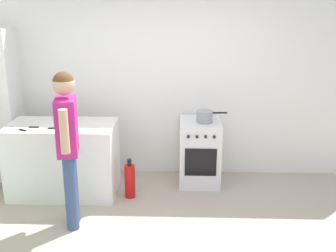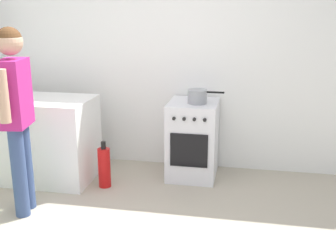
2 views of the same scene
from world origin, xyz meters
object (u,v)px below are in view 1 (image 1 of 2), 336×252
oven_left (200,152)px  fire_extinguisher (130,181)px  knife_bread (17,129)px  person (67,136)px  knife_carving (26,127)px  knife_paring (50,128)px  pot (205,117)px

oven_left → fire_extinguisher: size_ratio=1.70×
knife_bread → person: 0.96m
knife_bread → person: size_ratio=0.19×
knife_bread → knife_carving: (0.09, 0.06, 0.00)m
knife_carving → oven_left: bearing=13.7°
oven_left → knife_paring: size_ratio=4.06×
knife_bread → knife_paring: size_ratio=1.51×
oven_left → knife_paring: 1.92m
oven_left → knife_paring: knife_paring is taller
oven_left → knife_carving: size_ratio=2.57×
person → fire_extinguisher: (0.54, 0.68, -0.80)m
knife_bread → oven_left: bearing=14.8°
knife_bread → knife_paring: same height
pot → knife_paring: (-1.83, -0.49, -0.02)m
oven_left → knife_bread: knife_bread is taller
knife_carving → fire_extinguisher: 1.39m
oven_left → person: (-1.41, -1.15, 0.59)m
oven_left → pot: bearing=-52.2°
pot → person: size_ratio=0.23×
fire_extinguisher → person: bearing=-128.5°
oven_left → knife_carving: 2.19m
knife_bread → fire_extinguisher: bearing=4.2°
oven_left → knife_bread: 2.29m
person → fire_extinguisher: person is taller
oven_left → knife_carving: (-2.08, -0.51, 0.48)m
pot → fire_extinguisher: (-0.92, -0.41, -0.71)m
knife_carving → fire_extinguisher: (1.21, 0.03, -0.69)m
oven_left → fire_extinguisher: (-0.87, -0.48, -0.21)m
knife_paring → pot: bearing=15.0°
knife_bread → knife_paring: (0.39, 0.02, 0.00)m
knife_carving → fire_extinguisher: knife_carving is taller
knife_paring → person: bearing=-58.4°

